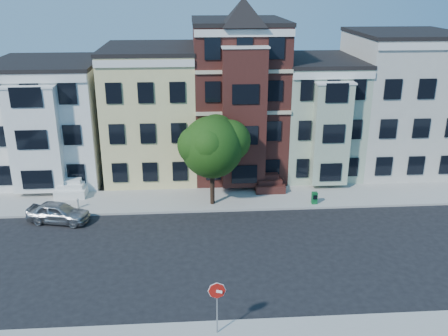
{
  "coord_description": "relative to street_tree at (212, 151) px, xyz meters",
  "views": [
    {
      "loc": [
        -3.88,
        -25.23,
        14.9
      ],
      "look_at": [
        -1.89,
        3.44,
        4.2
      ],
      "focal_mm": 40.0,
      "sensor_mm": 36.0,
      "label": 1
    }
  ],
  "objects": [
    {
      "name": "parked_car",
      "position": [
        -10.27,
        -1.93,
        -3.38
      ],
      "size": [
        4.36,
        2.52,
        1.4
      ],
      "primitive_type": "imported",
      "rotation": [
        0.0,
        0.0,
        1.35
      ],
      "color": "#9FA0A5",
      "rests_on": "ground"
    },
    {
      "name": "far_sidewalk",
      "position": [
        2.46,
        0.87,
        -4.0
      ],
      "size": [
        60.0,
        4.0,
        0.15
      ],
      "primitive_type": "cube",
      "color": "#9E9B93",
      "rests_on": "ground"
    },
    {
      "name": "stop_sign",
      "position": [
        -0.45,
        -13.96,
        -2.45
      ],
      "size": [
        0.79,
        0.39,
        2.94
      ],
      "primitive_type": null,
      "rotation": [
        0.0,
        0.0,
        -0.37
      ],
      "color": "#A5130D",
      "rests_on": "near_sidewalk"
    },
    {
      "name": "house_cream",
      "position": [
        15.96,
        7.37,
        1.43
      ],
      "size": [
        8.0,
        9.0,
        11.0
      ],
      "primitive_type": "cube",
      "color": "beige",
      "rests_on": "ground"
    },
    {
      "name": "house_yellow",
      "position": [
        -4.54,
        7.37,
        0.93
      ],
      "size": [
        7.0,
        9.0,
        10.0
      ],
      "primitive_type": "cube",
      "color": "beige",
      "rests_on": "ground"
    },
    {
      "name": "house_green",
      "position": [
        8.96,
        7.37,
        0.43
      ],
      "size": [
        6.0,
        9.0,
        9.0
      ],
      "primitive_type": "cube",
      "color": "#9FB194",
      "rests_on": "ground"
    },
    {
      "name": "ground",
      "position": [
        2.46,
        -7.13,
        -4.07
      ],
      "size": [
        120.0,
        120.0,
        0.0
      ],
      "primitive_type": "plane",
      "color": "black"
    },
    {
      "name": "house_brown",
      "position": [
        2.46,
        7.37,
        1.93
      ],
      "size": [
        7.0,
        9.0,
        12.0
      ],
      "primitive_type": "cube",
      "color": "#3E1A15",
      "rests_on": "ground"
    },
    {
      "name": "newspaper_box",
      "position": [
        7.22,
        -0.5,
        -3.5
      ],
      "size": [
        0.39,
        0.34,
        0.86
      ],
      "primitive_type": "cube",
      "rotation": [
        0.0,
        0.0,
        0.0
      ],
      "color": "#0F5D2A",
      "rests_on": "far_sidewalk"
    },
    {
      "name": "fire_hydrant",
      "position": [
        -9.41,
        -0.11,
        -3.63
      ],
      "size": [
        0.23,
        0.23,
        0.58
      ],
      "primitive_type": "cylinder",
      "rotation": [
        0.0,
        0.0,
        0.11
      ],
      "color": "beige",
      "rests_on": "far_sidewalk"
    },
    {
      "name": "street_tree",
      "position": [
        0.0,
        0.0,
        0.0
      ],
      "size": [
        7.01,
        7.01,
        7.85
      ],
      "primitive_type": null,
      "rotation": [
        0.0,
        0.0,
        -0.04
      ],
      "color": "#224912",
      "rests_on": "far_sidewalk"
    },
    {
      "name": "house_white",
      "position": [
        -12.54,
        7.37,
        0.43
      ],
      "size": [
        8.0,
        9.0,
        9.0
      ],
      "primitive_type": "cube",
      "color": "white",
      "rests_on": "ground"
    }
  ]
}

